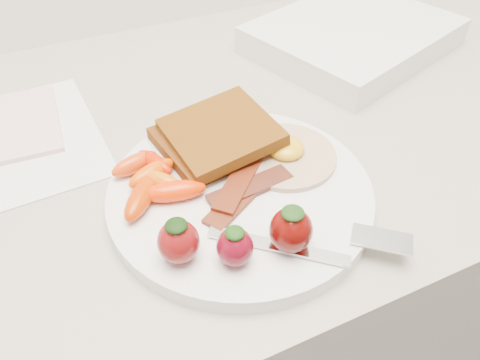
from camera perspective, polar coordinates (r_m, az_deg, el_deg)
name	(u,v)px	position (r m, az deg, el deg)	size (l,w,h in m)	color
counter	(223,315)	(0.93, -2.13, -16.09)	(2.00, 0.60, 0.90)	gray
plate	(240,193)	(0.48, 0.00, -1.65)	(0.27, 0.27, 0.02)	white
toast_lower	(210,141)	(0.52, -3.68, 4.72)	(0.10, 0.10, 0.01)	black
toast_upper	(220,132)	(0.51, -2.39, 5.88)	(0.11, 0.11, 0.01)	#4A2E08
fried_egg	(285,154)	(0.51, 5.57, 3.23)	(0.12, 0.12, 0.02)	beige
bacon_strips	(243,189)	(0.47, 0.33, -1.11)	(0.11, 0.09, 0.01)	#34140C
baby_carrots	(153,180)	(0.48, -10.53, -0.01)	(0.09, 0.10, 0.02)	#D84B00
strawberries	(238,238)	(0.40, -0.24, -7.04)	(0.13, 0.07, 0.05)	maroon
fork	(326,243)	(0.43, 10.38, -7.55)	(0.17, 0.11, 0.00)	silver
paper_sheet	(24,140)	(0.62, -24.79, 4.44)	(0.17, 0.22, 0.00)	white
notepad	(16,124)	(0.64, -25.60, 6.15)	(0.10, 0.14, 0.01)	beige
appliance	(353,36)	(0.77, 13.59, 16.74)	(0.28, 0.23, 0.04)	white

